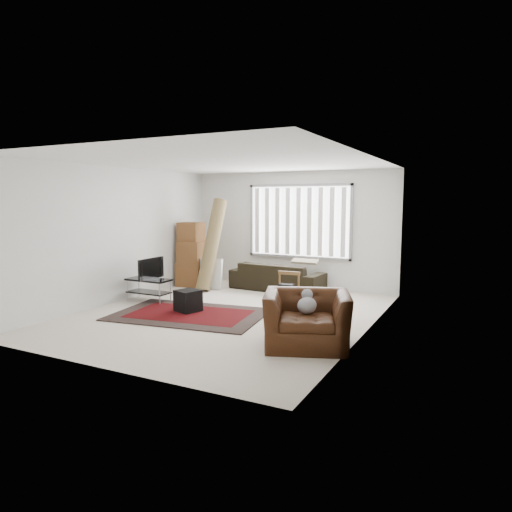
{
  "coord_description": "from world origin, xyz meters",
  "views": [
    {
      "loc": [
        4.09,
        -6.92,
        2.04
      ],
      "look_at": [
        0.45,
        0.26,
        1.05
      ],
      "focal_mm": 32.0,
      "sensor_mm": 36.0,
      "label": 1
    }
  ],
  "objects_px": {
    "tv_stand": "(149,285)",
    "sofa": "(277,272)",
    "armchair": "(307,315)",
    "moving_boxes": "(192,257)",
    "side_chair": "(286,292)"
  },
  "relations": [
    {
      "from": "tv_stand",
      "to": "side_chair",
      "type": "xyz_separation_m",
      "value": [
        2.96,
        0.15,
        0.1
      ]
    },
    {
      "from": "moving_boxes",
      "to": "armchair",
      "type": "height_order",
      "value": "moving_boxes"
    },
    {
      "from": "side_chair",
      "to": "armchair",
      "type": "height_order",
      "value": "armchair"
    },
    {
      "from": "tv_stand",
      "to": "armchair",
      "type": "relative_size",
      "value": 0.63
    },
    {
      "from": "tv_stand",
      "to": "armchair",
      "type": "height_order",
      "value": "armchair"
    },
    {
      "from": "tv_stand",
      "to": "sofa",
      "type": "relative_size",
      "value": 0.43
    },
    {
      "from": "sofa",
      "to": "side_chair",
      "type": "height_order",
      "value": "sofa"
    },
    {
      "from": "sofa",
      "to": "armchair",
      "type": "relative_size",
      "value": 1.45
    },
    {
      "from": "sofa",
      "to": "tv_stand",
      "type": "bearing_deg",
      "value": 53.9
    },
    {
      "from": "tv_stand",
      "to": "moving_boxes",
      "type": "bearing_deg",
      "value": 95.77
    },
    {
      "from": "moving_boxes",
      "to": "side_chair",
      "type": "xyz_separation_m",
      "value": [
        3.14,
        -1.64,
        -0.27
      ]
    },
    {
      "from": "moving_boxes",
      "to": "side_chair",
      "type": "distance_m",
      "value": 3.55
    },
    {
      "from": "tv_stand",
      "to": "moving_boxes",
      "type": "height_order",
      "value": "moving_boxes"
    },
    {
      "from": "moving_boxes",
      "to": "sofa",
      "type": "relative_size",
      "value": 0.71
    },
    {
      "from": "moving_boxes",
      "to": "sofa",
      "type": "bearing_deg",
      "value": 13.19
    }
  ]
}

